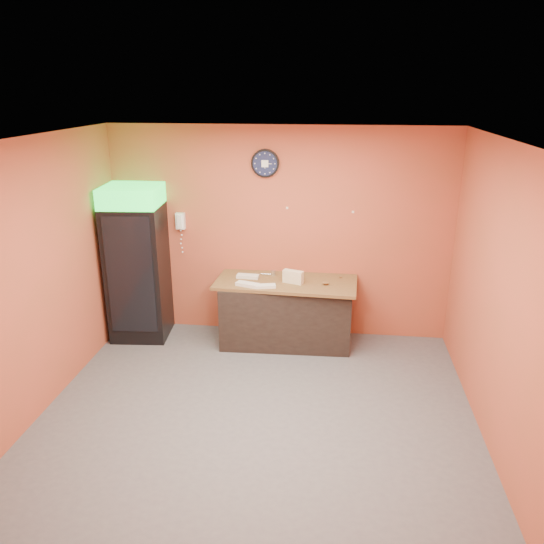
# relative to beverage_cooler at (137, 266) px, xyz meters

# --- Properties ---
(floor) EXTENTS (4.50, 4.50, 0.00)m
(floor) POSITION_rel_beverage_cooler_xyz_m (1.85, -1.60, -1.01)
(floor) COLOR #47474C
(floor) RESTS_ON ground
(back_wall) EXTENTS (4.50, 0.02, 2.80)m
(back_wall) POSITION_rel_beverage_cooler_xyz_m (1.85, 0.40, 0.39)
(back_wall) COLOR #B24832
(back_wall) RESTS_ON floor
(left_wall) EXTENTS (0.02, 4.00, 2.80)m
(left_wall) POSITION_rel_beverage_cooler_xyz_m (-0.40, -1.60, 0.39)
(left_wall) COLOR #B24832
(left_wall) RESTS_ON floor
(right_wall) EXTENTS (0.02, 4.00, 2.80)m
(right_wall) POSITION_rel_beverage_cooler_xyz_m (4.10, -1.60, 0.39)
(right_wall) COLOR #B24832
(right_wall) RESTS_ON floor
(ceiling) EXTENTS (4.50, 4.00, 0.02)m
(ceiling) POSITION_rel_beverage_cooler_xyz_m (1.85, -1.60, 1.79)
(ceiling) COLOR white
(ceiling) RESTS_ON back_wall
(beverage_cooler) EXTENTS (0.78, 0.79, 2.06)m
(beverage_cooler) POSITION_rel_beverage_cooler_xyz_m (0.00, 0.00, 0.00)
(beverage_cooler) COLOR black
(beverage_cooler) RESTS_ON floor
(prep_counter) EXTENTS (1.69, 0.79, 0.83)m
(prep_counter) POSITION_rel_beverage_cooler_xyz_m (1.98, 0.03, -0.59)
(prep_counter) COLOR black
(prep_counter) RESTS_ON floor
(wall_clock) EXTENTS (0.36, 0.06, 0.36)m
(wall_clock) POSITION_rel_beverage_cooler_xyz_m (1.67, 0.37, 1.32)
(wall_clock) COLOR black
(wall_clock) RESTS_ON back_wall
(wall_phone) EXTENTS (0.12, 0.10, 0.22)m
(wall_phone) POSITION_rel_beverage_cooler_xyz_m (0.53, 0.34, 0.54)
(wall_phone) COLOR white
(wall_phone) RESTS_ON back_wall
(butcher_paper) EXTENTS (1.84, 0.89, 0.04)m
(butcher_paper) POSITION_rel_beverage_cooler_xyz_m (1.98, 0.03, -0.15)
(butcher_paper) COLOR brown
(butcher_paper) RESTS_ON prep_counter
(sub_roll_stack) EXTENTS (0.27, 0.17, 0.16)m
(sub_roll_stack) POSITION_rel_beverage_cooler_xyz_m (2.08, -0.04, -0.05)
(sub_roll_stack) COLOR beige
(sub_roll_stack) RESTS_ON butcher_paper
(wrapped_sandwich_left) EXTENTS (0.31, 0.19, 0.04)m
(wrapped_sandwich_left) POSITION_rel_beverage_cooler_xyz_m (1.52, -0.22, -0.11)
(wrapped_sandwich_left) COLOR silver
(wrapped_sandwich_left) RESTS_ON butcher_paper
(wrapped_sandwich_mid) EXTENTS (0.27, 0.15, 0.04)m
(wrapped_sandwich_mid) POSITION_rel_beverage_cooler_xyz_m (1.75, -0.24, -0.12)
(wrapped_sandwich_mid) COLOR silver
(wrapped_sandwich_mid) RESTS_ON butcher_paper
(wrapped_sandwich_right) EXTENTS (0.29, 0.13, 0.04)m
(wrapped_sandwich_right) POSITION_rel_beverage_cooler_xyz_m (1.47, 0.08, -0.11)
(wrapped_sandwich_right) COLOR silver
(wrapped_sandwich_right) RESTS_ON butcher_paper
(kitchen_tool) EXTENTS (0.07, 0.07, 0.07)m
(kitchen_tool) POSITION_rel_beverage_cooler_xyz_m (1.79, 0.22, -0.10)
(kitchen_tool) COLOR silver
(kitchen_tool) RESTS_ON butcher_paper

